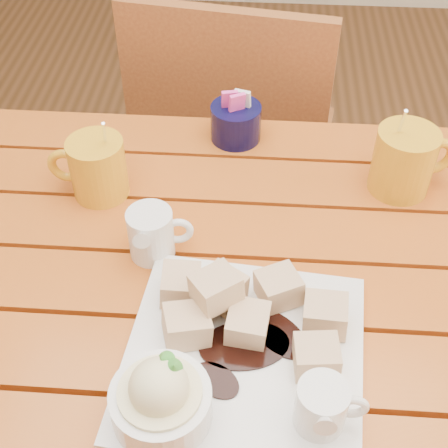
# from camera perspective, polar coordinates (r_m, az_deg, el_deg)

# --- Properties ---
(table) EXTENTS (1.20, 0.79, 0.75)m
(table) POSITION_cam_1_polar(r_m,az_deg,el_deg) (0.94, -0.38, -10.02)
(table) COLOR #A44015
(table) RESTS_ON ground
(dessert_plate) EXTENTS (0.31, 0.31, 0.11)m
(dessert_plate) POSITION_cam_1_polar(r_m,az_deg,el_deg) (0.74, 0.18, -12.28)
(dessert_plate) COLOR white
(dessert_plate) RESTS_ON table
(coffee_mug_left) EXTENTS (0.12, 0.09, 0.14)m
(coffee_mug_left) POSITION_cam_1_polar(r_m,az_deg,el_deg) (0.98, -11.61, 5.13)
(coffee_mug_left) COLOR gold
(coffee_mug_left) RESTS_ON table
(coffee_mug_right) EXTENTS (0.13, 0.09, 0.16)m
(coffee_mug_right) POSITION_cam_1_polar(r_m,az_deg,el_deg) (1.00, 16.25, 5.65)
(coffee_mug_right) COLOR gold
(coffee_mug_right) RESTS_ON table
(cream_pitcher) EXTENTS (0.09, 0.08, 0.08)m
(cream_pitcher) POSITION_cam_1_polar(r_m,az_deg,el_deg) (0.87, -6.58, -0.85)
(cream_pitcher) COLOR white
(cream_pitcher) RESTS_ON table
(sugar_caddy) EXTENTS (0.09, 0.09, 0.09)m
(sugar_caddy) POSITION_cam_1_polar(r_m,az_deg,el_deg) (1.08, 1.09, 9.34)
(sugar_caddy) COLOR black
(sugar_caddy) RESTS_ON table
(chair_far) EXTENTS (0.48, 0.48, 0.89)m
(chair_far) POSITION_cam_1_polar(r_m,az_deg,el_deg) (1.49, 1.01, 7.01)
(chair_far) COLOR brown
(chair_far) RESTS_ON ground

